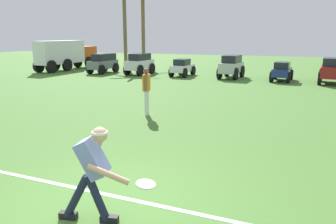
{
  "coord_description": "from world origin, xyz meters",
  "views": [
    {
      "loc": [
        2.5,
        -3.91,
        2.59
      ],
      "look_at": [
        -0.02,
        2.84,
        0.9
      ],
      "focal_mm": 35.0,
      "sensor_mm": 36.0,
      "label": 1
    }
  ],
  "objects_px": {
    "palm_tree_far_left": "(125,21)",
    "palm_tree_left_of_centre": "(143,23)",
    "parked_car_slot_a": "(103,63)",
    "parked_car_slot_f": "(331,70)",
    "parked_car_slot_d": "(231,66)",
    "parked_car_slot_b": "(140,63)",
    "box_truck": "(66,54)",
    "frisbee_thrower": "(93,169)",
    "teammate_near_sideline": "(146,87)",
    "frisbee_in_flight": "(146,184)",
    "parked_car_slot_e": "(282,71)",
    "parked_car_slot_c": "(182,67)"
  },
  "relations": [
    {
      "from": "teammate_near_sideline",
      "to": "parked_car_slot_c",
      "type": "xyz_separation_m",
      "value": [
        -2.21,
        10.62,
        -0.38
      ]
    },
    {
      "from": "palm_tree_left_of_centre",
      "to": "palm_tree_far_left",
      "type": "bearing_deg",
      "value": -97.19
    },
    {
      "from": "parked_car_slot_c",
      "to": "parked_car_slot_b",
      "type": "bearing_deg",
      "value": -176.68
    },
    {
      "from": "parked_car_slot_f",
      "to": "palm_tree_left_of_centre",
      "type": "distance_m",
      "value": 16.18
    },
    {
      "from": "palm_tree_far_left",
      "to": "palm_tree_left_of_centre",
      "type": "distance_m",
      "value": 2.76
    },
    {
      "from": "parked_car_slot_f",
      "to": "box_truck",
      "type": "xyz_separation_m",
      "value": [
        -18.14,
        0.95,
        0.49
      ]
    },
    {
      "from": "frisbee_thrower",
      "to": "teammate_near_sideline",
      "type": "relative_size",
      "value": 0.9
    },
    {
      "from": "parked_car_slot_d",
      "to": "palm_tree_far_left",
      "type": "distance_m",
      "value": 10.36
    },
    {
      "from": "teammate_near_sideline",
      "to": "parked_car_slot_a",
      "type": "distance_m",
      "value": 13.02
    },
    {
      "from": "parked_car_slot_a",
      "to": "parked_car_slot_e",
      "type": "xyz_separation_m",
      "value": [
        11.85,
        0.05,
        -0.16
      ]
    },
    {
      "from": "teammate_near_sideline",
      "to": "box_truck",
      "type": "bearing_deg",
      "value": 136.29
    },
    {
      "from": "parked_car_slot_f",
      "to": "palm_tree_left_of_centre",
      "type": "bearing_deg",
      "value": 154.5
    },
    {
      "from": "frisbee_thrower",
      "to": "frisbee_in_flight",
      "type": "distance_m",
      "value": 0.82
    },
    {
      "from": "parked_car_slot_e",
      "to": "palm_tree_left_of_centre",
      "type": "height_order",
      "value": "palm_tree_left_of_centre"
    },
    {
      "from": "frisbee_in_flight",
      "to": "parked_car_slot_b",
      "type": "xyz_separation_m",
      "value": [
        -7.9,
        16.58,
        0.02
      ]
    },
    {
      "from": "parked_car_slot_a",
      "to": "parked_car_slot_d",
      "type": "bearing_deg",
      "value": 2.16
    },
    {
      "from": "frisbee_thrower",
      "to": "parked_car_slot_d",
      "type": "xyz_separation_m",
      "value": [
        -0.96,
        16.75,
        -0.05
      ]
    },
    {
      "from": "frisbee_thrower",
      "to": "box_truck",
      "type": "bearing_deg",
      "value": 128.23
    },
    {
      "from": "parked_car_slot_c",
      "to": "parked_car_slot_d",
      "type": "distance_m",
      "value": 3.16
    },
    {
      "from": "frisbee_thrower",
      "to": "palm_tree_left_of_centre",
      "type": "height_order",
      "value": "palm_tree_left_of_centre"
    },
    {
      "from": "frisbee_in_flight",
      "to": "parked_car_slot_f",
      "type": "distance_m",
      "value": 16.78
    },
    {
      "from": "parked_car_slot_a",
      "to": "parked_car_slot_f",
      "type": "height_order",
      "value": "parked_car_slot_f"
    },
    {
      "from": "parked_car_slot_a",
      "to": "parked_car_slot_b",
      "type": "bearing_deg",
      "value": 2.49
    },
    {
      "from": "parked_car_slot_a",
      "to": "box_truck",
      "type": "distance_m",
      "value": 3.9
    },
    {
      "from": "parked_car_slot_f",
      "to": "box_truck",
      "type": "distance_m",
      "value": 18.17
    },
    {
      "from": "parked_car_slot_d",
      "to": "parked_car_slot_b",
      "type": "bearing_deg",
      "value": -177.99
    },
    {
      "from": "teammate_near_sideline",
      "to": "parked_car_slot_b",
      "type": "bearing_deg",
      "value": 116.36
    },
    {
      "from": "teammate_near_sideline",
      "to": "parked_car_slot_f",
      "type": "distance_m",
      "value": 12.09
    },
    {
      "from": "parked_car_slot_a",
      "to": "parked_car_slot_f",
      "type": "distance_m",
      "value": 14.37
    },
    {
      "from": "parked_car_slot_e",
      "to": "parked_car_slot_f",
      "type": "relative_size",
      "value": 0.93
    },
    {
      "from": "parked_car_slot_b",
      "to": "parked_car_slot_c",
      "type": "distance_m",
      "value": 2.98
    },
    {
      "from": "parked_car_slot_d",
      "to": "parked_car_slot_f",
      "type": "relative_size",
      "value": 1.0
    },
    {
      "from": "parked_car_slot_d",
      "to": "palm_tree_left_of_centre",
      "type": "distance_m",
      "value": 11.33
    },
    {
      "from": "parked_car_slot_d",
      "to": "box_truck",
      "type": "xyz_separation_m",
      "value": [
        -12.65,
        0.52,
        0.49
      ]
    },
    {
      "from": "parked_car_slot_f",
      "to": "parked_car_slot_c",
      "type": "bearing_deg",
      "value": 177.42
    },
    {
      "from": "parked_car_slot_c",
      "to": "teammate_near_sideline",
      "type": "bearing_deg",
      "value": -78.26
    },
    {
      "from": "parked_car_slot_b",
      "to": "parked_car_slot_f",
      "type": "height_order",
      "value": "same"
    },
    {
      "from": "parked_car_slot_f",
      "to": "palm_tree_far_left",
      "type": "height_order",
      "value": "palm_tree_far_left"
    },
    {
      "from": "frisbee_thrower",
      "to": "parked_car_slot_e",
      "type": "height_order",
      "value": "frisbee_thrower"
    },
    {
      "from": "frisbee_thrower",
      "to": "parked_car_slot_d",
      "type": "bearing_deg",
      "value": 93.28
    },
    {
      "from": "parked_car_slot_a",
      "to": "parked_car_slot_e",
      "type": "distance_m",
      "value": 11.85
    },
    {
      "from": "frisbee_thrower",
      "to": "parked_car_slot_d",
      "type": "height_order",
      "value": "frisbee_thrower"
    },
    {
      "from": "parked_car_slot_f",
      "to": "palm_tree_left_of_centre",
      "type": "relative_size",
      "value": 0.4
    },
    {
      "from": "box_truck",
      "to": "parked_car_slot_f",
      "type": "bearing_deg",
      "value": -3.01
    },
    {
      "from": "parked_car_slot_c",
      "to": "parked_car_slot_e",
      "type": "height_order",
      "value": "same"
    },
    {
      "from": "frisbee_in_flight",
      "to": "parked_car_slot_e",
      "type": "xyz_separation_m",
      "value": [
        1.19,
        16.51,
        -0.16
      ]
    },
    {
      "from": "teammate_near_sideline",
      "to": "parked_car_slot_f",
      "type": "relative_size",
      "value": 0.64
    },
    {
      "from": "parked_car_slot_f",
      "to": "palm_tree_far_left",
      "type": "distance_m",
      "value": 15.57
    },
    {
      "from": "frisbee_thrower",
      "to": "parked_car_slot_a",
      "type": "height_order",
      "value": "frisbee_thrower"
    },
    {
      "from": "teammate_near_sideline",
      "to": "parked_car_slot_e",
      "type": "distance_m",
      "value": 11.1
    }
  ]
}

